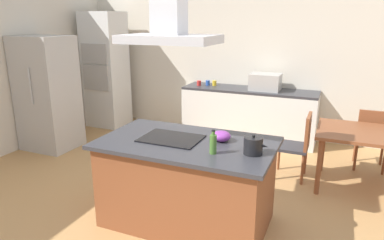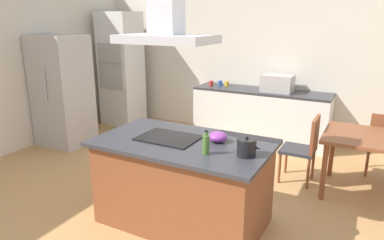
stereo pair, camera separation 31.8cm
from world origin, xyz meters
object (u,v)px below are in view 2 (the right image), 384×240
at_px(cooktop, 168,138).
at_px(range_hood, 166,16).
at_px(tea_kettle, 247,147).
at_px(wall_oven_stack, 121,69).
at_px(countertop_microwave, 278,83).
at_px(olive_oil_bottle, 206,144).
at_px(coffee_mug_blue, 220,83).
at_px(mixing_bowl, 218,137).
at_px(chair_at_left_end, 305,145).
at_px(coffee_mug_yellow, 227,84).
at_px(refrigerator, 62,91).
at_px(coffee_mug_red, 211,83).

height_order(cooktop, range_hood, range_hood).
height_order(tea_kettle, range_hood, range_hood).
xyz_separation_m(wall_oven_stack, range_hood, (2.73, -2.65, 1.00)).
bearing_deg(wall_oven_stack, countertop_microwave, 4.33).
distance_m(tea_kettle, olive_oil_bottle, 0.36).
relative_size(cooktop, coffee_mug_blue, 6.67).
height_order(mixing_bowl, chair_at_left_end, mixing_bowl).
distance_m(coffee_mug_blue, coffee_mug_yellow, 0.12).
bearing_deg(cooktop, olive_oil_bottle, -21.73).
xyz_separation_m(refrigerator, chair_at_left_end, (3.91, 0.36, -0.40)).
relative_size(cooktop, olive_oil_bottle, 2.68).
xyz_separation_m(wall_oven_stack, chair_at_left_end, (3.83, -1.10, -0.59)).
bearing_deg(range_hood, cooktop, 0.00).
bearing_deg(tea_kettle, coffee_mug_blue, 117.47).
bearing_deg(coffee_mug_yellow, olive_oil_bottle, -70.71).
bearing_deg(cooktop, countertop_microwave, 82.95).
bearing_deg(coffee_mug_red, cooktop, -73.56).
bearing_deg(wall_oven_stack, range_hood, -44.13).
relative_size(mixing_bowl, refrigerator, 0.10).
xyz_separation_m(cooktop, range_hood, (0.00, 0.00, 1.20)).
xyz_separation_m(olive_oil_bottle, coffee_mug_yellow, (-1.10, 3.16, -0.05)).
relative_size(coffee_mug_blue, chair_at_left_end, 0.10).
height_order(olive_oil_bottle, mixing_bowl, olive_oil_bottle).
xyz_separation_m(mixing_bowl, chair_at_left_end, (0.61, 1.40, -0.44)).
relative_size(coffee_mug_red, wall_oven_stack, 0.04).
xyz_separation_m(tea_kettle, mixing_bowl, (-0.37, 0.22, -0.03)).
distance_m(wall_oven_stack, chair_at_left_end, 4.03).
xyz_separation_m(coffee_mug_yellow, chair_at_left_end, (1.68, -1.40, -0.44)).
xyz_separation_m(tea_kettle, wall_oven_stack, (-3.59, 2.72, 0.12)).
distance_m(olive_oil_bottle, coffee_mug_red, 3.34).
xyz_separation_m(coffee_mug_blue, wall_oven_stack, (-2.03, -0.28, 0.16)).
bearing_deg(coffee_mug_blue, coffee_mug_yellow, 9.25).
bearing_deg(cooktop, coffee_mug_yellow, 101.12).
xyz_separation_m(cooktop, countertop_microwave, (0.36, 2.88, 0.13)).
xyz_separation_m(coffee_mug_yellow, wall_oven_stack, (-2.15, -0.30, 0.16)).
height_order(tea_kettle, mixing_bowl, tea_kettle).
height_order(coffee_mug_blue, chair_at_left_end, coffee_mug_blue).
relative_size(tea_kettle, refrigerator, 0.12).
distance_m(olive_oil_bottle, range_hood, 1.24).
height_order(olive_oil_bottle, chair_at_left_end, olive_oil_bottle).
bearing_deg(countertop_microwave, wall_oven_stack, -175.67).
height_order(wall_oven_stack, chair_at_left_end, wall_oven_stack).
relative_size(tea_kettle, olive_oil_bottle, 1.00).
height_order(countertop_microwave, coffee_mug_red, countertop_microwave).
height_order(cooktop, coffee_mug_yellow, coffee_mug_yellow).
distance_m(cooktop, refrigerator, 3.05).
bearing_deg(wall_oven_stack, coffee_mug_yellow, 7.93).
xyz_separation_m(wall_oven_stack, refrigerator, (-0.08, -1.46, -0.19)).
distance_m(cooktop, olive_oil_bottle, 0.57).
relative_size(cooktop, coffee_mug_red, 6.67).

